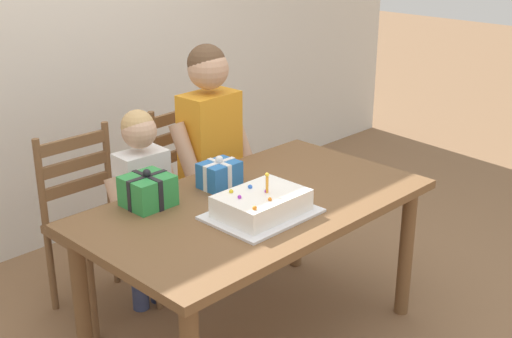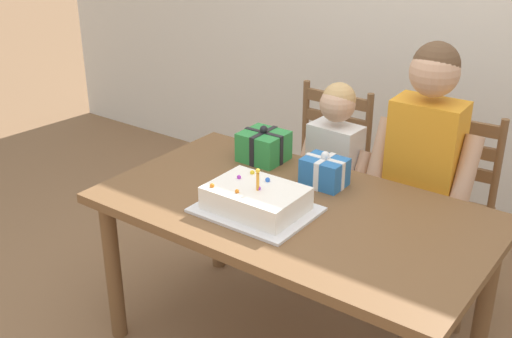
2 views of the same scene
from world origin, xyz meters
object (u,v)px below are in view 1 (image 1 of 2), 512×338
(dining_table, at_px, (256,220))
(child_younger, at_px, (143,192))
(birthday_cake, at_px, (262,205))
(chair_left, at_px, (96,223))
(gift_box_beside_cake, at_px, (148,191))
(chair_right, at_px, (198,187))
(gift_box_red_large, at_px, (219,175))
(child_older, at_px, (210,141))

(dining_table, distance_m, child_younger, 0.63)
(birthday_cake, bearing_deg, chair_left, 105.14)
(dining_table, height_order, gift_box_beside_cake, gift_box_beside_cake)
(birthday_cake, distance_m, chair_right, 1.05)
(dining_table, bearing_deg, gift_box_red_large, 91.21)
(birthday_cake, xyz_separation_m, child_younger, (-0.07, 0.74, -0.14))
(dining_table, relative_size, gift_box_beside_cake, 7.75)
(gift_box_red_large, distance_m, chair_right, 0.72)
(dining_table, bearing_deg, gift_box_beside_cake, 140.24)
(birthday_cake, xyz_separation_m, gift_box_beside_cake, (-0.27, 0.42, 0.02))
(birthday_cake, height_order, child_younger, child_younger)
(gift_box_beside_cake, bearing_deg, child_younger, 57.87)
(birthday_cake, relative_size, chair_right, 0.48)
(gift_box_red_large, height_order, chair_left, chair_left)
(child_older, bearing_deg, dining_table, -114.72)
(gift_box_red_large, bearing_deg, chair_right, 58.25)
(chair_left, relative_size, chair_right, 1.00)
(dining_table, bearing_deg, birthday_cake, -126.41)
(chair_left, bearing_deg, gift_box_beside_cake, -92.48)
(dining_table, xyz_separation_m, child_younger, (-0.16, 0.61, 0.00))
(chair_left, height_order, chair_right, same)
(gift_box_beside_cake, bearing_deg, chair_left, 87.52)
(gift_box_beside_cake, relative_size, chair_left, 0.22)
(gift_box_red_large, height_order, chair_right, chair_right)
(birthday_cake, xyz_separation_m, gift_box_red_large, (0.09, 0.36, 0.01))
(birthday_cake, distance_m, gift_box_beside_cake, 0.50)
(dining_table, distance_m, chair_right, 0.87)
(gift_box_beside_cake, relative_size, chair_right, 0.22)
(gift_box_red_large, xyz_separation_m, child_older, (0.29, 0.38, 0.01))
(chair_right, bearing_deg, birthday_cake, -115.19)
(chair_left, distance_m, chair_right, 0.67)
(chair_left, bearing_deg, child_younger, -44.22)
(gift_box_beside_cake, bearing_deg, dining_table, -39.76)
(chair_right, distance_m, child_younger, 0.55)
(dining_table, xyz_separation_m, chair_right, (0.33, 0.78, -0.17))
(child_younger, bearing_deg, gift_box_beside_cake, -122.13)
(gift_box_beside_cake, height_order, chair_left, chair_left)
(dining_table, relative_size, chair_left, 1.68)
(chair_right, bearing_deg, dining_table, -113.15)
(dining_table, relative_size, child_older, 1.19)
(gift_box_red_large, relative_size, child_younger, 0.17)
(gift_box_red_large, xyz_separation_m, gift_box_beside_cake, (-0.35, 0.06, 0.01))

